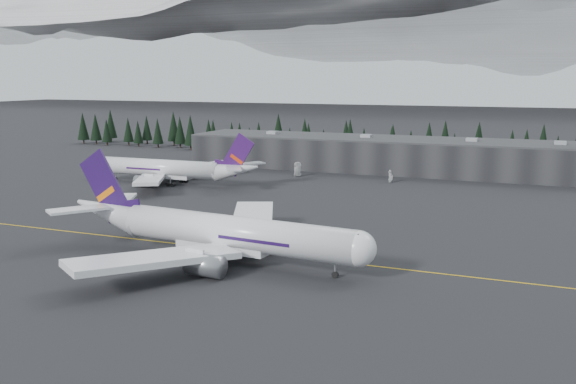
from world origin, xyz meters
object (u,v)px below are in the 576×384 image
at_px(terminal, 391,154).
at_px(gse_vehicle_a, 297,174).
at_px(gse_vehicle_b, 391,180).
at_px(jet_main, 210,230).
at_px(jet_parked, 174,169).

height_order(terminal, gse_vehicle_a, terminal).
bearing_deg(gse_vehicle_b, terminal, 179.19).
distance_m(jet_main, jet_parked, 93.44).
bearing_deg(jet_main, jet_parked, 131.81).
distance_m(jet_parked, gse_vehicle_a, 45.70).
distance_m(jet_main, gse_vehicle_b, 106.67).
distance_m(terminal, jet_main, 134.48).
relative_size(terminal, jet_parked, 2.58).
relative_size(jet_parked, gse_vehicle_b, 13.98).
xyz_separation_m(gse_vehicle_a, gse_vehicle_b, (34.83, -0.85, 0.02)).
xyz_separation_m(jet_main, gse_vehicle_b, (11.37, 105.94, -5.09)).
xyz_separation_m(jet_main, gse_vehicle_a, (-23.46, 106.79, -5.11)).
xyz_separation_m(terminal, gse_vehicle_a, (-28.06, -27.61, -5.56)).
bearing_deg(gse_vehicle_a, jet_main, -109.44).
bearing_deg(terminal, gse_vehicle_b, -76.62).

